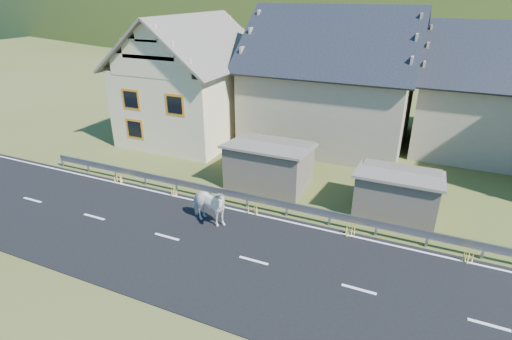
% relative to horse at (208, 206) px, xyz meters
% --- Properties ---
extents(ground, '(160.00, 160.00, 0.00)m').
position_rel_horse_xyz_m(ground, '(2.91, -1.65, -0.93)').
color(ground, '#354714').
rests_on(ground, ground).
extents(road, '(60.00, 7.00, 0.04)m').
position_rel_horse_xyz_m(road, '(2.91, -1.65, -0.91)').
color(road, black).
rests_on(road, ground).
extents(lane_markings, '(60.00, 6.60, 0.01)m').
position_rel_horse_xyz_m(lane_markings, '(2.91, -1.65, -0.89)').
color(lane_markings, silver).
rests_on(lane_markings, road).
extents(guardrail, '(28.10, 0.09, 0.75)m').
position_rel_horse_xyz_m(guardrail, '(2.91, 2.03, -0.37)').
color(guardrail, '#93969B').
rests_on(guardrail, ground).
extents(shed_left, '(4.30, 3.30, 2.40)m').
position_rel_horse_xyz_m(shed_left, '(0.91, 4.85, 0.17)').
color(shed_left, '#645A4C').
rests_on(shed_left, ground).
extents(shed_right, '(3.80, 2.90, 2.20)m').
position_rel_horse_xyz_m(shed_right, '(7.41, 4.35, 0.07)').
color(shed_right, '#645A4C').
rests_on(shed_right, ground).
extents(house_cream, '(7.80, 9.80, 8.30)m').
position_rel_horse_xyz_m(house_cream, '(-7.09, 10.35, 3.42)').
color(house_cream, beige).
rests_on(house_cream, ground).
extents(house_stone_a, '(10.80, 9.80, 8.90)m').
position_rel_horse_xyz_m(house_stone_a, '(1.91, 13.35, 3.70)').
color(house_stone_a, gray).
rests_on(house_stone_a, ground).
extents(house_stone_b, '(9.80, 8.80, 8.10)m').
position_rel_horse_xyz_m(house_stone_b, '(11.91, 15.35, 3.30)').
color(house_stone_b, gray).
rests_on(house_stone_b, ground).
extents(mountain, '(440.00, 280.00, 260.00)m').
position_rel_horse_xyz_m(mountain, '(7.91, 178.35, -20.93)').
color(mountain, '#23320F').
rests_on(mountain, ground).
extents(conifer_patch, '(76.00, 50.00, 28.00)m').
position_rel_horse_xyz_m(conifer_patch, '(-52.09, 108.35, 5.07)').
color(conifer_patch, black).
rests_on(conifer_patch, ground).
extents(horse, '(1.28, 2.24, 1.78)m').
position_rel_horse_xyz_m(horse, '(0.00, 0.00, 0.00)').
color(horse, white).
rests_on(horse, road).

